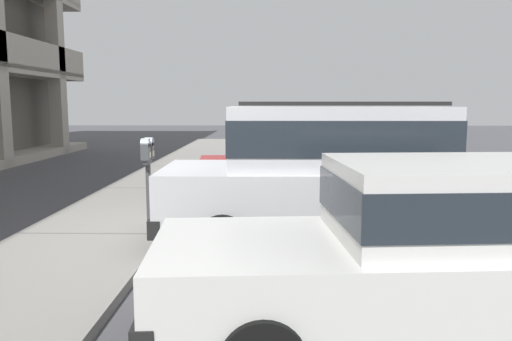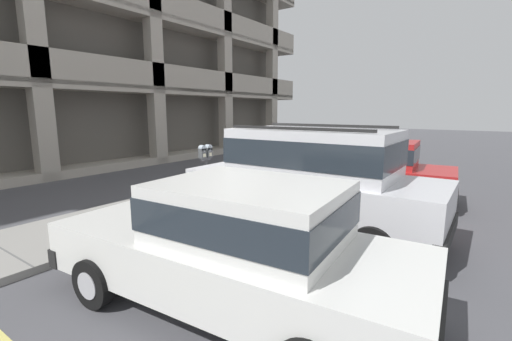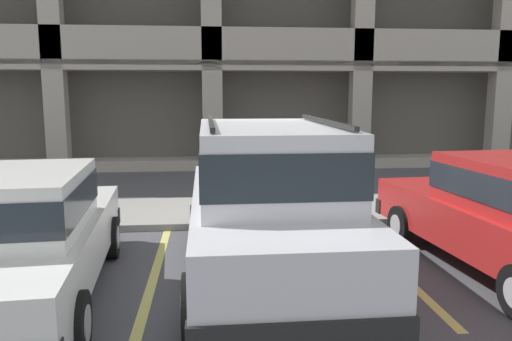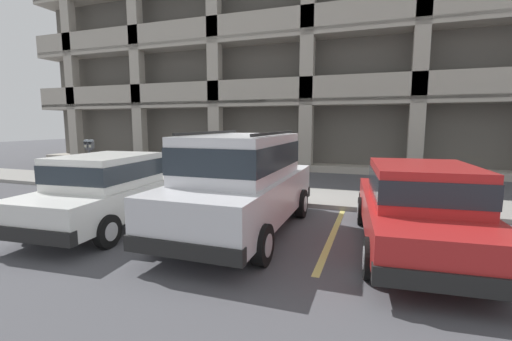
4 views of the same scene
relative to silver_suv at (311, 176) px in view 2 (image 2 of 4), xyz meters
The scene contains 8 objects.
ground_plane 2.49m from the silver_suv, 85.93° to the left, with size 80.00×80.00×0.10m.
sidewalk 3.67m from the silver_suv, 87.43° to the left, with size 40.00×2.20×0.12m.
parking_stall_lines 2.23m from the silver_suv, 24.77° to the left, with size 12.98×4.80×0.01m.
silver_suv is the anchor object (origin of this frame).
red_sedan 2.88m from the silver_suv, behind, with size 2.07×4.60×1.54m.
dark_hatchback 3.23m from the silver_suv, ahead, with size 2.11×4.61×1.54m.
parking_meter_near 2.57m from the silver_suv, 92.91° to the left, with size 0.35×0.12×1.43m.
fire_hydrant 4.61m from the silver_suv, 38.74° to the left, with size 0.30×0.30×0.70m.
Camera 2 is at (-5.89, -4.98, 2.31)m, focal length 24.00 mm.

